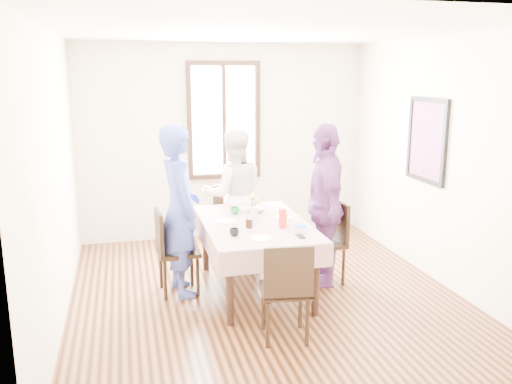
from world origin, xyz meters
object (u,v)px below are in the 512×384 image
chair_right (323,243)px  person_right (323,205)px  chair_left (178,251)px  dining_table (255,257)px  person_left (179,211)px  chair_far (234,223)px  person_far (234,195)px  chair_near (285,289)px

chair_right → person_right: (-0.02, 0.00, 0.44)m
chair_left → chair_right: 1.60m
dining_table → person_left: (-0.78, 0.15, 0.52)m
dining_table → person_right: size_ratio=0.89×
dining_table → chair_far: chair_far is taller
person_left → dining_table: bearing=-110.8°
chair_right → person_far: 1.35m
dining_table → person_far: person_far is taller
person_far → person_right: 1.29m
chair_near → person_far: person_far is taller
chair_right → person_left: 1.64m
chair_near → person_left: 1.53m
chair_left → chair_far: 1.24m
chair_right → chair_left: bearing=84.0°
dining_table → chair_right: (0.80, 0.05, 0.08)m
chair_near → person_far: (0.00, 2.17, 0.36)m
person_left → person_right: 1.56m
chair_right → person_far: (-0.80, 1.02, 0.36)m
chair_right → chair_near: same height
dining_table → chair_near: 1.10m
person_far → chair_right: bearing=130.6°
dining_table → chair_right: size_ratio=1.75×
person_left → person_right: (1.55, -0.10, -0.01)m
person_right → chair_right: bearing=100.3°
dining_table → chair_near: bearing=-90.0°
chair_left → person_right: size_ratio=0.51×
chair_near → person_far: bearing=98.6°
dining_table → chair_far: (0.00, 1.09, 0.08)m
dining_table → chair_near: size_ratio=1.75×
chair_far → person_far: (0.00, -0.02, 0.36)m
dining_table → chair_left: (-0.80, 0.15, 0.08)m
person_left → person_right: bearing=-103.6°
chair_right → person_left: (-1.58, 0.10, 0.44)m
chair_far → chair_right: bearing=120.1°
dining_table → chair_left: 0.82m
dining_table → chair_right: chair_right is taller
person_left → chair_right: bearing=-103.6°
chair_left → dining_table: bearing=76.1°
chair_far → person_far: bearing=82.7°
dining_table → chair_far: bearing=90.0°
person_far → person_right: bearing=129.8°
person_far → chair_left: bearing=51.8°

